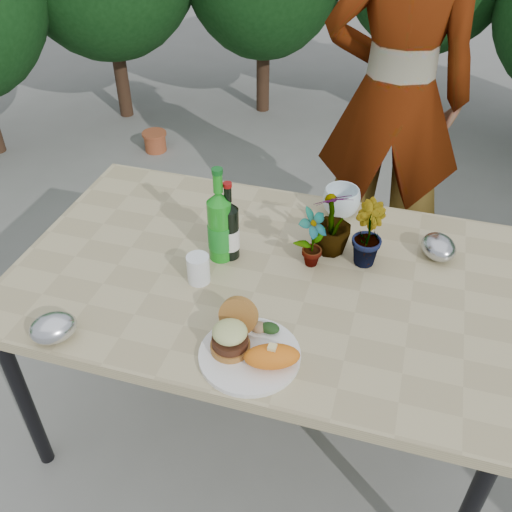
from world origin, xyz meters
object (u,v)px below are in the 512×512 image
(patio_table, at_px, (263,286))
(dinner_plate, at_px, (250,355))
(person, at_px, (395,98))
(wine_bottle, at_px, (229,230))

(patio_table, bearing_deg, dinner_plate, -79.86)
(dinner_plate, xyz_separation_m, person, (0.22, 1.47, 0.16))
(dinner_plate, height_order, person, person)
(patio_table, bearing_deg, person, 75.82)
(patio_table, distance_m, person, 1.18)
(wine_bottle, relative_size, person, 0.15)
(wine_bottle, bearing_deg, patio_table, -39.43)
(wine_bottle, height_order, person, person)
(wine_bottle, bearing_deg, dinner_plate, -81.40)
(dinner_plate, relative_size, wine_bottle, 1.00)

